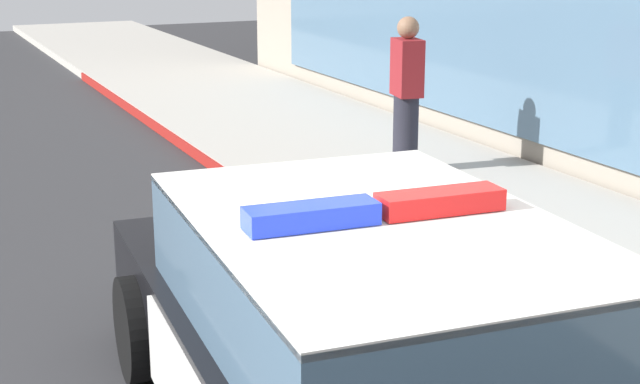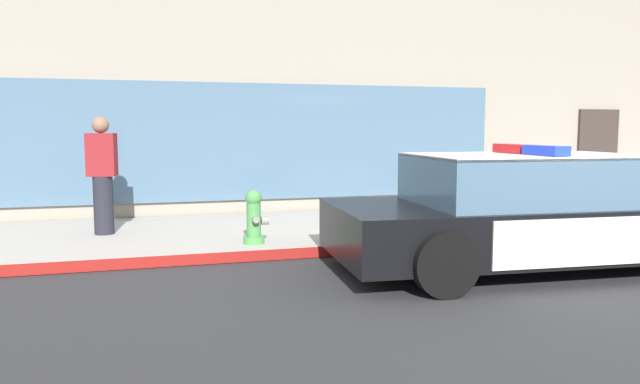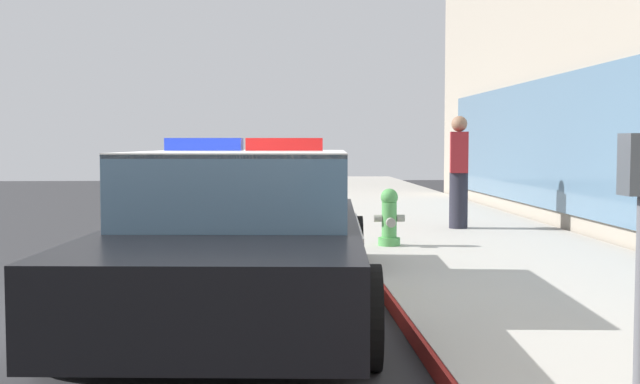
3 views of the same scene
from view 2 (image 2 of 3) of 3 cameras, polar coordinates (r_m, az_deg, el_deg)
name	(u,v)px [view 2 (image 2 of 3)]	position (r m, az deg, el deg)	size (l,w,h in m)	color
ground	(581,278)	(7.46, 23.70, -7.49)	(48.00, 48.00, 0.00)	#303033
sidewalk	(437,224)	(10.33, 11.13, -3.01)	(48.00, 3.32, 0.15)	#B2ADA3
curb_red_paint	(492,242)	(8.91, 16.08, -4.59)	(28.80, 0.04, 0.14)	maroon
storefront_building	(235,37)	(16.76, -8.17, 14.40)	(23.34, 11.37, 8.27)	gray
police_cruiser	(537,212)	(7.67, 19.99, -1.82)	(5.20, 2.44, 1.49)	black
fire_hydrant	(254,218)	(8.03, -6.31, -2.44)	(0.34, 0.39, 0.73)	#4C994C
pedestrian_on_sidewalk	(102,175)	(9.21, -20.07, 1.52)	(0.44, 0.33, 1.71)	#23232D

